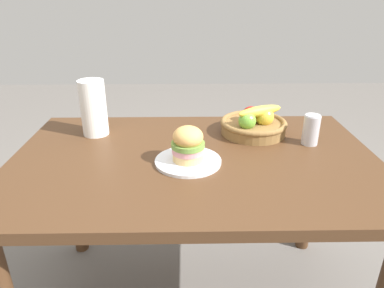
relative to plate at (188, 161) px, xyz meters
The scene contains 6 objects.
dining_table 0.12m from the plate, 62.55° to the left, with size 1.40×0.90×0.75m.
plate is the anchor object (origin of this frame).
sandwich 0.07m from the plate, 63.43° to the left, with size 0.12×0.12×0.13m.
soda_can 0.53m from the plate, 17.81° to the left, with size 0.07×0.07×0.13m.
fruit_basket 0.40m from the plate, 43.59° to the left, with size 0.29×0.29×0.14m.
paper_towel_roll 0.51m from the plate, 144.75° to the left, with size 0.11×0.11×0.24m, color white.
Camera 1 is at (-0.03, -1.20, 1.34)m, focal length 32.85 mm.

